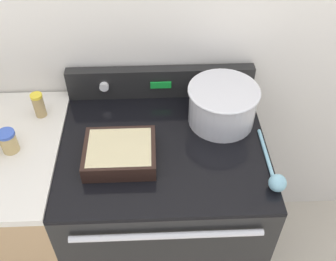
{
  "coord_description": "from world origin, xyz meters",
  "views": [
    {
      "loc": [
        -0.03,
        -0.73,
        2.02
      ],
      "look_at": [
        0.02,
        0.36,
        0.97
      ],
      "focal_mm": 42.0,
      "sensor_mm": 36.0,
      "label": 1
    }
  ],
  "objects": [
    {
      "name": "spice_jar_blue_cap",
      "position": [
        -0.58,
        0.32,
        0.97
      ],
      "size": [
        0.07,
        0.07,
        0.09
      ],
      "color": "tan",
      "rests_on": "side_counter"
    },
    {
      "name": "control_panel",
      "position": [
        0.0,
        0.65,
        0.98
      ],
      "size": [
        0.81,
        0.07,
        0.14
      ],
      "color": "black",
      "rests_on": "stove_range"
    },
    {
      "name": "casserole_dish",
      "position": [
        -0.16,
        0.27,
        0.95
      ],
      "size": [
        0.27,
        0.22,
        0.07
      ],
      "color": "black",
      "rests_on": "stove_range"
    },
    {
      "name": "spice_jar_yellow_cap",
      "position": [
        -0.5,
        0.52,
        0.98
      ],
      "size": [
        0.05,
        0.05,
        0.11
      ],
      "color": "tan",
      "rests_on": "side_counter"
    },
    {
      "name": "mixing_bowl",
      "position": [
        0.24,
        0.47,
        1.0
      ],
      "size": [
        0.29,
        0.29,
        0.16
      ],
      "color": "silver",
      "rests_on": "stove_range"
    },
    {
      "name": "stove_range",
      "position": [
        0.0,
        0.34,
        0.46
      ],
      "size": [
        0.81,
        0.71,
        0.91
      ],
      "color": "black",
      "rests_on": "ground_plane"
    },
    {
      "name": "kitchen_wall",
      "position": [
        0.0,
        0.71,
        1.25
      ],
      "size": [
        8.0,
        0.05,
        2.5
      ],
      "color": "silver",
      "rests_on": "ground_plane"
    },
    {
      "name": "ladle",
      "position": [
        0.39,
        0.13,
        0.94
      ],
      "size": [
        0.06,
        0.32,
        0.06
      ],
      "color": "#7AB2C6",
      "rests_on": "stove_range"
    },
    {
      "name": "side_counter",
      "position": [
        -0.67,
        0.34,
        0.46
      ],
      "size": [
        0.52,
        0.68,
        0.92
      ],
      "color": "tan",
      "rests_on": "ground_plane"
    }
  ]
}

